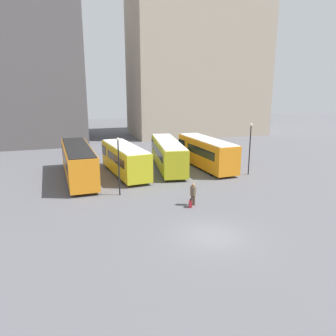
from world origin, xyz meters
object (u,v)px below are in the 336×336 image
(bus_3, at_px, (206,152))
(lamp_post_1, at_px, (250,145))
(traveler, at_px, (193,192))
(suitcase, at_px, (190,204))
(bus_1, at_px, (125,159))
(bus_2, at_px, (168,153))
(lamp_post_0, at_px, (119,161))
(bus_0, at_px, (78,161))

(bus_3, height_order, lamp_post_1, lamp_post_1)
(traveler, bearing_deg, suitcase, 151.06)
(bus_1, bearing_deg, bus_3, -94.86)
(bus_2, bearing_deg, bus_1, 112.27)
(bus_3, relative_size, lamp_post_1, 1.94)
(lamp_post_0, distance_m, lamp_post_1, 14.38)
(bus_0, xyz_separation_m, traveler, (8.03, -10.79, -0.75))
(bus_1, bearing_deg, lamp_post_1, -114.12)
(bus_0, xyz_separation_m, bus_3, (14.16, 0.25, -0.01))
(bus_1, distance_m, lamp_post_0, 7.01)
(bus_3, height_order, lamp_post_0, lamp_post_0)
(bus_0, distance_m, traveler, 13.47)
(bus_2, xyz_separation_m, lamp_post_1, (7.26, -5.32, 1.47))
(bus_1, height_order, lamp_post_1, lamp_post_1)
(suitcase, bearing_deg, traveler, -28.94)
(lamp_post_1, bearing_deg, suitcase, -143.13)
(lamp_post_0, bearing_deg, traveler, -40.20)
(bus_1, xyz_separation_m, bus_3, (9.41, 0.13, 0.12))
(traveler, bearing_deg, bus_1, 33.78)
(lamp_post_0, xyz_separation_m, lamp_post_1, (14.15, 2.52, 0.23))
(bus_0, height_order, bus_3, bus_3)
(bus_0, bearing_deg, lamp_post_0, -157.10)
(bus_0, relative_size, bus_2, 1.03)
(traveler, height_order, suitcase, traveler)
(lamp_post_1, bearing_deg, bus_1, 161.51)
(bus_0, xyz_separation_m, bus_2, (9.90, 1.30, -0.08))
(bus_1, height_order, suitcase, bus_1)
(suitcase, distance_m, lamp_post_0, 7.09)
(traveler, distance_m, lamp_post_0, 6.85)
(traveler, height_order, lamp_post_0, lamp_post_0)
(bus_3, xyz_separation_m, suitcase, (-6.50, -11.40, -1.54))
(bus_1, bearing_deg, lamp_post_0, 159.73)
(suitcase, bearing_deg, bus_3, -12.66)
(bus_0, relative_size, suitcase, 16.57)
(bus_3, bearing_deg, bus_1, 88.32)
(bus_2, xyz_separation_m, traveler, (-1.87, -12.09, -0.67))
(bus_1, distance_m, bus_3, 9.41)
(bus_1, xyz_separation_m, suitcase, (2.91, -11.27, -1.42))
(traveler, height_order, lamp_post_1, lamp_post_1)
(bus_1, relative_size, bus_2, 0.85)
(bus_1, height_order, traveler, bus_1)
(suitcase, height_order, lamp_post_1, lamp_post_1)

